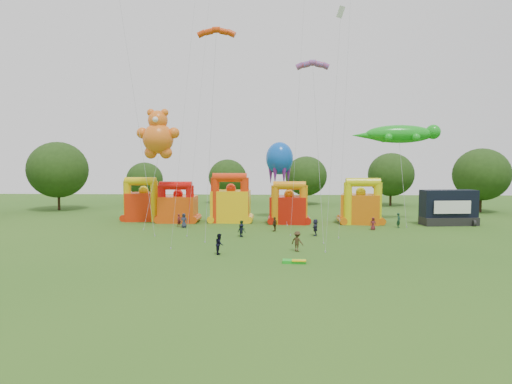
{
  "coord_description": "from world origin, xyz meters",
  "views": [
    {
      "loc": [
        1.81,
        -36.47,
        8.82
      ],
      "look_at": [
        -0.58,
        18.0,
        5.0
      ],
      "focal_mm": 32.0,
      "sensor_mm": 36.0,
      "label": 1
    }
  ],
  "objects_px": {
    "octopus_kite": "(281,176)",
    "spectator_4": "(275,224)",
    "bouncy_castle_0": "(143,204)",
    "stage_trailer": "(449,208)",
    "teddy_bear_kite": "(156,153)",
    "bouncy_castle_2": "(231,203)",
    "spectator_0": "(184,221)",
    "gecko_kite": "(401,150)"
  },
  "relations": [
    {
      "from": "bouncy_castle_0",
      "to": "spectator_4",
      "type": "relative_size",
      "value": 3.58
    },
    {
      "from": "bouncy_castle_2",
      "to": "teddy_bear_kite",
      "type": "xyz_separation_m",
      "value": [
        -9.37,
        -4.97,
        7.06
      ]
    },
    {
      "from": "stage_trailer",
      "to": "teddy_bear_kite",
      "type": "relative_size",
      "value": 0.48
    },
    {
      "from": "bouncy_castle_2",
      "to": "spectator_0",
      "type": "relative_size",
      "value": 3.7
    },
    {
      "from": "stage_trailer",
      "to": "teddy_bear_kite",
      "type": "distance_m",
      "value": 40.15
    },
    {
      "from": "bouncy_castle_2",
      "to": "teddy_bear_kite",
      "type": "bearing_deg",
      "value": -152.05
    },
    {
      "from": "teddy_bear_kite",
      "to": "spectator_4",
      "type": "distance_m",
      "value": 18.31
    },
    {
      "from": "bouncy_castle_0",
      "to": "spectator_0",
      "type": "xyz_separation_m",
      "value": [
        7.35,
        -6.85,
        -1.48
      ]
    },
    {
      "from": "teddy_bear_kite",
      "to": "bouncy_castle_2",
      "type": "bearing_deg",
      "value": 27.95
    },
    {
      "from": "teddy_bear_kite",
      "to": "spectator_0",
      "type": "relative_size",
      "value": 8.26
    },
    {
      "from": "bouncy_castle_2",
      "to": "stage_trailer",
      "type": "distance_m",
      "value": 30.0
    },
    {
      "from": "bouncy_castle_0",
      "to": "stage_trailer",
      "type": "bearing_deg",
      "value": -3.5
    },
    {
      "from": "octopus_kite",
      "to": "bouncy_castle_0",
      "type": "bearing_deg",
      "value": -173.86
    },
    {
      "from": "spectator_0",
      "to": "spectator_4",
      "type": "relative_size",
      "value": 1.06
    },
    {
      "from": "teddy_bear_kite",
      "to": "gecko_kite",
      "type": "relative_size",
      "value": 1.12
    },
    {
      "from": "gecko_kite",
      "to": "bouncy_castle_2",
      "type": "bearing_deg",
      "value": -178.18
    },
    {
      "from": "bouncy_castle_2",
      "to": "stage_trailer",
      "type": "xyz_separation_m",
      "value": [
        29.95,
        -1.69,
        -0.34
      ]
    },
    {
      "from": "spectator_4",
      "to": "bouncy_castle_2",
      "type": "bearing_deg",
      "value": -114.8
    },
    {
      "from": "bouncy_castle_0",
      "to": "teddy_bear_kite",
      "type": "bearing_deg",
      "value": -59.02
    },
    {
      "from": "stage_trailer",
      "to": "spectator_4",
      "type": "xyz_separation_m",
      "value": [
        -23.65,
        -6.71,
        -1.42
      ]
    },
    {
      "from": "octopus_kite",
      "to": "spectator_0",
      "type": "distance_m",
      "value": 16.56
    },
    {
      "from": "octopus_kite",
      "to": "spectator_4",
      "type": "bearing_deg",
      "value": -94.28
    },
    {
      "from": "octopus_kite",
      "to": "teddy_bear_kite",
      "type": "bearing_deg",
      "value": -153.99
    },
    {
      "from": "stage_trailer",
      "to": "teddy_bear_kite",
      "type": "bearing_deg",
      "value": -175.23
    },
    {
      "from": "stage_trailer",
      "to": "octopus_kite",
      "type": "height_order",
      "value": "octopus_kite"
    },
    {
      "from": "teddy_bear_kite",
      "to": "octopus_kite",
      "type": "height_order",
      "value": "teddy_bear_kite"
    },
    {
      "from": "bouncy_castle_2",
      "to": "gecko_kite",
      "type": "bearing_deg",
      "value": 1.82
    },
    {
      "from": "gecko_kite",
      "to": "octopus_kite",
      "type": "relative_size",
      "value": 1.2
    },
    {
      "from": "octopus_kite",
      "to": "spectator_0",
      "type": "xyz_separation_m",
      "value": [
        -12.73,
        -9.01,
        -5.57
      ]
    },
    {
      "from": "bouncy_castle_2",
      "to": "gecko_kite",
      "type": "height_order",
      "value": "gecko_kite"
    },
    {
      "from": "gecko_kite",
      "to": "octopus_kite",
      "type": "distance_m",
      "value": 17.38
    },
    {
      "from": "bouncy_castle_0",
      "to": "spectator_0",
      "type": "height_order",
      "value": "bouncy_castle_0"
    },
    {
      "from": "spectator_0",
      "to": "spectator_4",
      "type": "xyz_separation_m",
      "value": [
        11.87,
        -2.48,
        -0.06
      ]
    },
    {
      "from": "bouncy_castle_0",
      "to": "octopus_kite",
      "type": "relative_size",
      "value": 0.55
    },
    {
      "from": "stage_trailer",
      "to": "spectator_4",
      "type": "distance_m",
      "value": 24.62
    },
    {
      "from": "octopus_kite",
      "to": "spectator_4",
      "type": "distance_m",
      "value": 12.82
    },
    {
      "from": "bouncy_castle_0",
      "to": "spectator_4",
      "type": "distance_m",
      "value": 21.42
    },
    {
      "from": "stage_trailer",
      "to": "teddy_bear_kite",
      "type": "height_order",
      "value": "teddy_bear_kite"
    },
    {
      "from": "gecko_kite",
      "to": "spectator_0",
      "type": "relative_size",
      "value": 7.36
    },
    {
      "from": "stage_trailer",
      "to": "octopus_kite",
      "type": "xyz_separation_m",
      "value": [
        -22.79,
        4.78,
        4.2
      ]
    },
    {
      "from": "spectator_0",
      "to": "octopus_kite",
      "type": "bearing_deg",
      "value": 42.54
    },
    {
      "from": "bouncy_castle_2",
      "to": "gecko_kite",
      "type": "xyz_separation_m",
      "value": [
        23.98,
        0.76,
        7.55
      ]
    }
  ]
}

